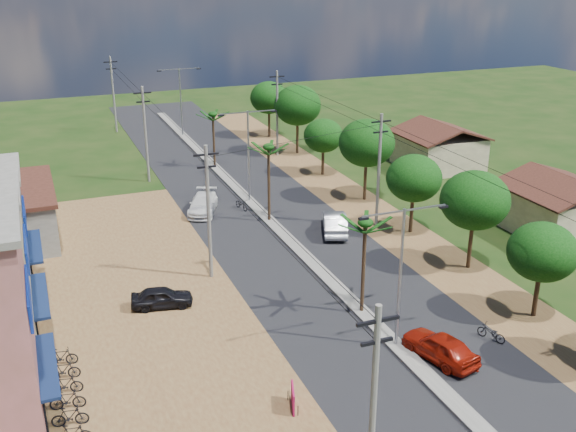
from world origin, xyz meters
name	(u,v)px	position (x,y,z in m)	size (l,w,h in m)	color
ground	(395,347)	(0.00, 0.00, 0.00)	(160.00, 160.00, 0.00)	black
road	(293,245)	(0.00, 15.00, 0.02)	(12.00, 110.00, 0.04)	black
median	(278,229)	(0.00, 18.00, 0.09)	(1.00, 90.00, 0.18)	#605E56
dirt_lot_west	(94,328)	(-15.00, 8.00, 0.02)	(18.00, 46.00, 0.04)	brown
dirt_shoulder_east	(394,229)	(8.50, 15.00, 0.01)	(5.00, 90.00, 0.03)	brown
house_east_near	(560,202)	(20.00, 10.00, 2.39)	(7.60, 7.50, 4.60)	gray
house_east_far	(439,144)	(21.00, 28.00, 2.39)	(7.60, 7.50, 4.60)	gray
tree_east_b	(543,252)	(9.30, 0.00, 4.11)	(4.00, 4.00, 5.83)	black
tree_east_c	(475,200)	(9.70, 7.00, 4.86)	(4.60, 4.60, 6.83)	black
tree_east_d	(414,178)	(9.40, 14.00, 4.34)	(4.20, 4.20, 6.13)	black
tree_east_e	(367,143)	(9.60, 22.00, 5.09)	(4.80, 4.80, 7.14)	black
tree_east_f	(323,136)	(9.20, 30.00, 3.89)	(3.80, 3.80, 5.52)	black
tree_east_g	(298,105)	(9.80, 38.00, 5.24)	(5.00, 5.00, 7.38)	black
tree_east_h	(269,98)	(9.50, 46.00, 4.64)	(4.40, 4.40, 6.52)	black
palm_median_near	(365,227)	(0.00, 4.00, 5.54)	(2.00, 2.00, 6.15)	black
palm_median_mid	(269,151)	(0.00, 20.00, 5.90)	(2.00, 2.00, 6.55)	black
palm_median_far	(213,116)	(0.00, 36.00, 5.26)	(2.00, 2.00, 5.85)	black
streetlight_near	(401,267)	(0.00, 0.00, 4.79)	(5.10, 0.18, 8.00)	gray
streetlight_mid	(248,149)	(0.00, 25.00, 4.79)	(5.10, 0.18, 8.00)	gray
streetlight_far	(181,96)	(0.00, 50.00, 4.79)	(5.10, 0.18, 8.00)	gray
utility_pole_w_a	(373,411)	(-7.00, -10.00, 4.76)	(1.60, 0.24, 9.00)	#605E56
utility_pole_w_b	(208,210)	(-7.00, 12.00, 4.76)	(1.60, 0.24, 9.00)	#605E56
utility_pole_w_c	(145,132)	(-7.00, 34.00, 4.76)	(1.60, 0.24, 9.00)	#605E56
utility_pole_w_d	(113,93)	(-7.00, 55.00, 4.76)	(1.60, 0.24, 9.00)	#605E56
utility_pole_e_b	(379,168)	(7.50, 16.00, 4.76)	(1.60, 0.24, 9.00)	#605E56
utility_pole_e_c	(277,112)	(7.50, 38.00, 4.76)	(1.60, 0.24, 9.00)	#605E56
car_red_near	(440,347)	(1.50, -1.93, 0.75)	(1.76, 4.38, 1.49)	maroon
car_silver_mid	(335,223)	(3.87, 15.99, 0.80)	(1.70, 4.87, 1.60)	#A8AAB1
car_white_far	(203,204)	(-4.37, 23.99, 0.73)	(2.05, 5.05, 1.46)	silver
car_parked_dark	(162,298)	(-10.86, 9.11, 0.63)	(1.48, 3.68, 1.25)	black
moto_rider_east	(491,333)	(5.20, -1.36, 0.44)	(0.59, 1.69, 0.89)	black
moto_rider_west_a	(242,204)	(-1.20, 23.49, 0.46)	(0.61, 1.74, 0.92)	black
moto_rider_west_b	(206,168)	(-1.20, 34.74, 0.46)	(0.43, 1.52, 0.92)	black
roadside_sign	(293,398)	(-7.19, -2.93, 0.57)	(0.51, 1.33, 1.14)	maroon
parked_scooter_row	(71,425)	(-16.98, -1.06, 0.50)	(1.72, 12.45, 1.00)	black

